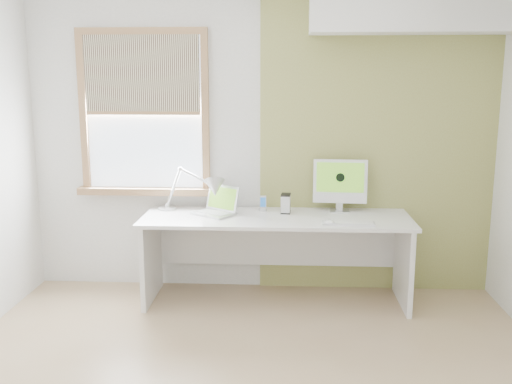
# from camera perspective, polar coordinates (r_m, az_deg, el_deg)

# --- Properties ---
(room) EXTENTS (4.04, 3.54, 2.64)m
(room) POSITION_cam_1_polar(r_m,az_deg,el_deg) (3.23, -0.99, 1.57)
(room) COLOR tan
(room) RESTS_ON ground
(accent_wall) EXTENTS (2.00, 0.02, 2.60)m
(accent_wall) POSITION_cam_1_polar(r_m,az_deg,el_deg) (5.01, 11.98, 4.80)
(accent_wall) COLOR olive
(accent_wall) RESTS_ON room
(soffit) EXTENTS (1.60, 0.40, 0.42)m
(soffit) POSITION_cam_1_polar(r_m,az_deg,el_deg) (4.88, 15.28, 17.45)
(soffit) COLOR white
(soffit) RESTS_ON room
(window) EXTENTS (1.20, 0.14, 1.42)m
(window) POSITION_cam_1_polar(r_m,az_deg,el_deg) (5.05, -11.10, 7.68)
(window) COLOR olive
(window) RESTS_ON room
(desk) EXTENTS (2.20, 0.70, 0.73)m
(desk) POSITION_cam_1_polar(r_m,az_deg,el_deg) (4.80, 2.02, -4.55)
(desk) COLOR white
(desk) RESTS_ON room
(desk_lamp) EXTENTS (0.63, 0.37, 0.38)m
(desk_lamp) POSITION_cam_1_polar(r_m,az_deg,el_deg) (4.79, -5.05, 0.21)
(desk_lamp) COLOR silver
(desk_lamp) RESTS_ON desk
(laptop) EXTENTS (0.42, 0.40, 0.23)m
(laptop) POSITION_cam_1_polar(r_m,az_deg,el_deg) (4.79, -3.87, -1.49)
(laptop) COLOR silver
(laptop) RESTS_ON desk
(phone_dock) EXTENTS (0.08, 0.08, 0.13)m
(phone_dock) POSITION_cam_1_polar(r_m,az_deg,el_deg) (4.88, 0.69, -1.46)
(phone_dock) COLOR silver
(phone_dock) RESTS_ON desk
(external_drive) EXTENTS (0.09, 0.13, 0.16)m
(external_drive) POSITION_cam_1_polar(r_m,az_deg,el_deg) (4.81, 2.98, -1.14)
(external_drive) COLOR silver
(external_drive) RESTS_ON desk
(imac) EXTENTS (0.46, 0.16, 0.44)m
(imac) POSITION_cam_1_polar(r_m,az_deg,el_deg) (4.89, 8.37, 0.96)
(imac) COLOR silver
(imac) RESTS_ON desk
(keyboard) EXTENTS (0.41, 0.13, 0.02)m
(keyboard) POSITION_cam_1_polar(r_m,az_deg,el_deg) (4.50, 9.20, -3.09)
(keyboard) COLOR white
(keyboard) RESTS_ON desk
(mouse) EXTENTS (0.10, 0.13, 0.03)m
(mouse) POSITION_cam_1_polar(r_m,az_deg,el_deg) (4.49, 7.35, -2.98)
(mouse) COLOR white
(mouse) RESTS_ON desk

